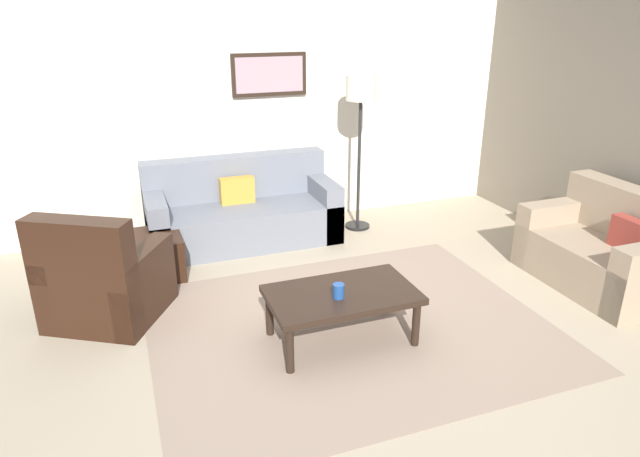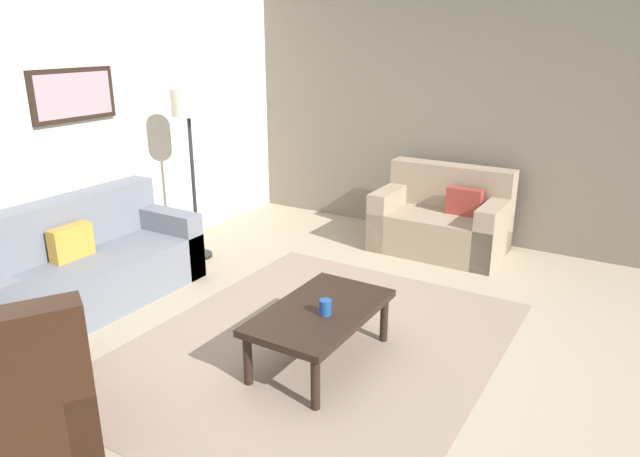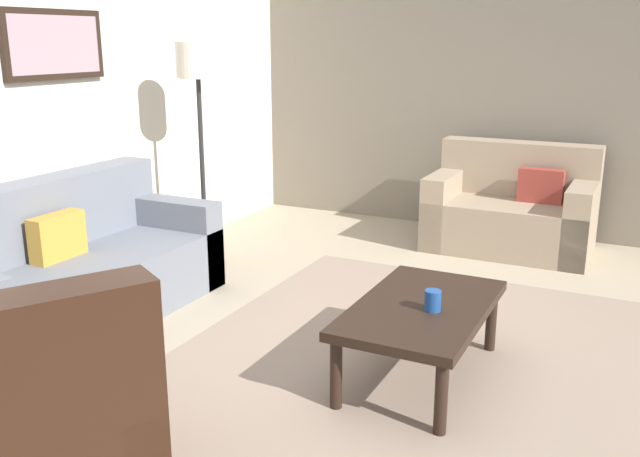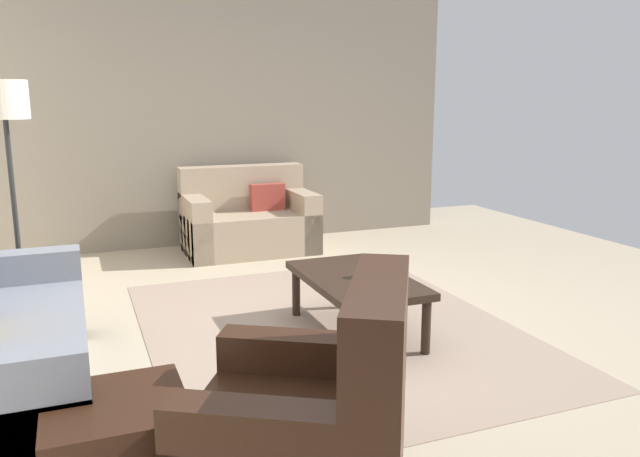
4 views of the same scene
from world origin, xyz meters
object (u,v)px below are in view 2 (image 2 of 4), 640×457
at_px(couch_main, 78,270).
at_px(couch_loveseat, 443,221).
at_px(framed_artwork, 73,95).
at_px(ottoman, 11,352).
at_px(lamp_standing, 189,120).
at_px(coffee_table, 320,315).
at_px(armchair_leather, 12,405).
at_px(cup, 325,307).

bearing_deg(couch_main, couch_loveseat, -37.51).
bearing_deg(couch_loveseat, framed_artwork, 132.70).
bearing_deg(ottoman, lamp_standing, 11.78).
height_order(couch_main, couch_loveseat, same).
xyz_separation_m(couch_main, lamp_standing, (1.33, -0.12, 1.11)).
distance_m(couch_loveseat, coffee_table, 2.61).
bearing_deg(lamp_standing, couch_main, 174.67).
distance_m(lamp_standing, framed_artwork, 1.04).
bearing_deg(couch_loveseat, coffee_table, -178.80).
distance_m(couch_main, armchair_leather, 1.94).
bearing_deg(coffee_table, armchair_leather, 150.84).
distance_m(couch_loveseat, armchair_leather, 4.37).
distance_m(ottoman, coffee_table, 2.07).
bearing_deg(armchair_leather, cup, -31.94).
distance_m(couch_loveseat, cup, 2.68).
relative_size(coffee_table, cup, 10.23).
relative_size(ottoman, lamp_standing, 0.33).
height_order(couch_loveseat, cup, couch_loveseat).
bearing_deg(couch_main, lamp_standing, -5.33).
relative_size(armchair_leather, framed_artwork, 1.32).
bearing_deg(cup, armchair_leather, 148.06).
bearing_deg(lamp_standing, framed_artwork, 148.73).
xyz_separation_m(coffee_table, framed_artwork, (0.22, 2.65, 1.34)).
xyz_separation_m(couch_loveseat, framed_artwork, (-2.39, 2.59, 1.39)).
xyz_separation_m(coffee_table, cup, (-0.06, -0.07, 0.11)).
xyz_separation_m(couch_loveseat, cup, (-2.67, -0.13, 0.16)).
height_order(cup, lamp_standing, lamp_standing).
bearing_deg(framed_artwork, ottoman, -145.65).
bearing_deg(lamp_standing, couch_loveseat, -53.43).
bearing_deg(armchair_leather, lamp_standing, 23.58).
xyz_separation_m(couch_main, couch_loveseat, (2.87, -2.20, 0.00)).
distance_m(ottoman, cup, 2.11).
xyz_separation_m(coffee_table, lamp_standing, (1.07, 2.13, 1.05)).
xyz_separation_m(couch_main, coffee_table, (0.25, -2.25, 0.06)).
bearing_deg(cup, ottoman, 124.76).
relative_size(couch_main, ottoman, 3.55).
relative_size(ottoman, cup, 5.21).
xyz_separation_m(ottoman, framed_artwork, (1.47, 1.00, 1.50)).
distance_m(couch_main, couch_loveseat, 3.61).
height_order(armchair_leather, lamp_standing, lamp_standing).
height_order(ottoman, framed_artwork, framed_artwork).
relative_size(couch_main, cup, 18.47).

